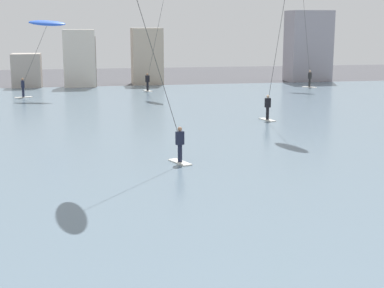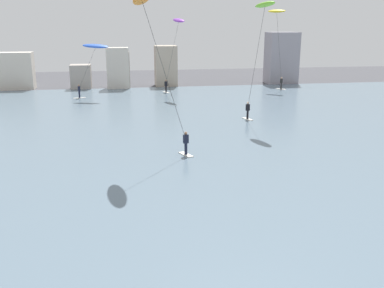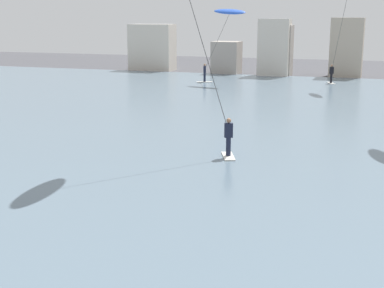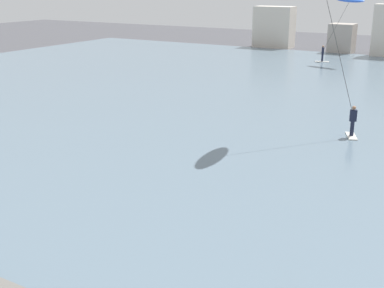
# 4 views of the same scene
# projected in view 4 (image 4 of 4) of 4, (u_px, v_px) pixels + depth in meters

# --- Properties ---
(water_bay) EXTENTS (84.00, 52.00, 0.10)m
(water_bay) POSITION_uv_depth(u_px,v_px,m) (362.00, 108.00, 32.92)
(water_bay) COLOR slate
(water_bay) RESTS_ON ground
(kitesurfer_blue) EXTENTS (4.63, 2.02, 6.52)m
(kitesurfer_blue) POSITION_uv_depth(u_px,v_px,m) (347.00, 5.00, 49.03)
(kitesurfer_blue) COLOR silver
(kitesurfer_blue) RESTS_ON water_bay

